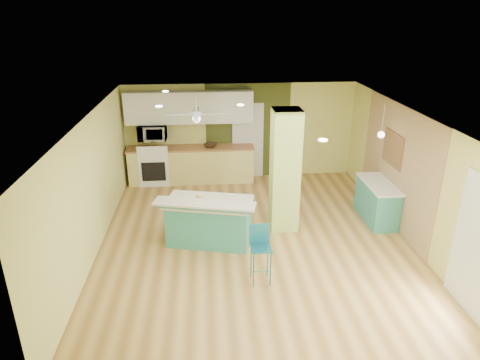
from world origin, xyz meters
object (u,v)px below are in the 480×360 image
object	(u,v)px
peninsula	(209,221)
fruit_bowl	(211,146)
side_counter	(377,201)
bar_stool	(260,244)
canister	(200,198)

from	to	relation	value
peninsula	fruit_bowl	distance (m)	3.21
side_counter	bar_stool	bearing A→B (deg)	-144.38
peninsula	fruit_bowl	size ratio (longest dim) A/B	5.68
side_counter	fruit_bowl	distance (m)	4.34
peninsula	side_counter	world-z (taller)	peninsula
side_counter	fruit_bowl	bearing A→B (deg)	144.28
bar_stool	side_counter	bearing A→B (deg)	33.26
bar_stool	canister	xyz separation A→B (m)	(-0.98, 1.30, 0.28)
peninsula	side_counter	size ratio (longest dim) A/B	1.47
peninsula	fruit_bowl	bearing A→B (deg)	101.60
peninsula	bar_stool	bearing A→B (deg)	-44.69
side_counter	canister	bearing A→B (deg)	-169.73
peninsula	canister	size ratio (longest dim) A/B	10.97
bar_stool	side_counter	xyz separation A→B (m)	(2.76, 1.98, -0.25)
peninsula	canister	bearing A→B (deg)	-158.56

